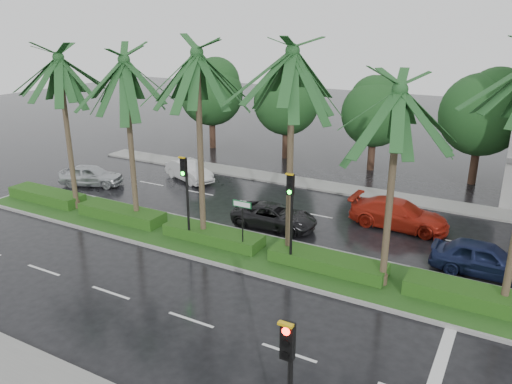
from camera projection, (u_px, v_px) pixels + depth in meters
The scene contains 15 objects.
ground at pixel (256, 265), 22.52m from camera, with size 120.00×120.00×0.00m, color black.
far_sidewalk at pixel (345, 189), 32.44m from camera, with size 40.00×2.00×0.12m, color gray.
median at pixel (267, 255), 23.33m from camera, with size 36.00×4.00×0.15m.
hedge at pixel (267, 248), 23.21m from camera, with size 35.20×1.40×0.60m.
lane_markings at pixel (315, 285), 20.78m from camera, with size 34.00×13.06×0.01m.
palm_row at pixel (242, 76), 21.27m from camera, with size 26.30×4.20×10.11m.
signal_median_left at pixel (186, 187), 23.63m from camera, with size 0.34×0.42×4.36m.
signal_median_right at pixel (291, 207), 21.11m from camera, with size 0.34×0.42×4.36m.
street_sign at pixel (242, 214), 22.69m from camera, with size 0.95×0.09×2.60m.
bg_trees at pixel (375, 105), 35.54m from camera, with size 33.23×5.37×7.76m.
car_silver at pixel (91, 175), 33.22m from camera, with size 4.14×1.66×1.41m, color #B5B9BD.
car_white at pixel (189, 171), 34.27m from camera, with size 4.15×1.45×1.37m, color silver.
car_darkgrey at pixel (275, 216), 26.45m from camera, with size 4.55×2.10×1.26m, color black.
car_red at pixel (399, 214), 26.41m from camera, with size 5.17×2.10×1.50m, color #A82012.
car_blue at pixel (484, 259), 21.48m from camera, with size 4.39×1.77×1.50m, color #151E41.
Camera 1 is at (9.78, -17.71, 10.44)m, focal length 35.00 mm.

